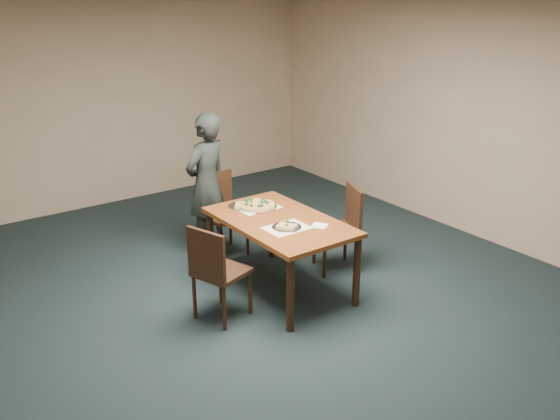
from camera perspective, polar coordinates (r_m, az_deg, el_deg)
ground at (r=5.84m, az=0.91°, el=-9.78°), size 8.00×8.00×0.00m
room_shell at (r=5.19m, az=1.02°, el=7.07°), size 8.00×8.00×8.00m
dining_table at (r=6.05m, az=0.00°, el=-1.70°), size 0.90×1.50×0.75m
chair_far at (r=7.02m, az=-5.41°, el=0.15°), size 0.42×0.42×0.91m
chair_left at (r=5.60m, az=-5.91°, el=-5.32°), size 0.53×0.53×0.91m
chair_right at (r=6.60m, az=5.80°, el=-1.21°), size 0.54×0.54×0.91m
diner at (r=6.95m, az=-6.72°, el=2.37°), size 0.67×0.54×1.60m
placemat_main at (r=6.35m, az=-2.08°, el=0.27°), size 0.42×0.32×0.00m
placemat_near at (r=5.82m, az=0.61°, el=-1.64°), size 0.40×0.30×0.00m
pizza_pan at (r=6.34m, az=-2.10°, el=0.46°), size 0.40×0.40×0.08m
slice_plate_near at (r=5.82m, az=0.61°, el=-1.52°), size 0.28×0.28×0.06m
slice_plate_far at (r=6.37m, az=-3.50°, el=0.42°), size 0.28×0.28×0.06m
napkin at (r=5.87m, az=3.64°, el=-1.45°), size 0.19×0.19×0.01m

